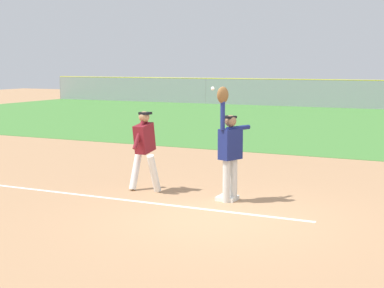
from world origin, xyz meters
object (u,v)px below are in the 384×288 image
object	(u,v)px
baseball	(213,89)
first_base	(227,198)
parked_car_red	(332,94)
fielder	(230,146)
runner	(144,145)

from	to	relation	value
baseball	first_base	bearing A→B (deg)	15.42
parked_car_red	fielder	bearing A→B (deg)	-85.55
first_base	runner	world-z (taller)	runner
first_base	runner	xyz separation A→B (m)	(-1.90, -0.01, 0.96)
runner	baseball	distance (m)	2.02
runner	parked_car_red	size ratio (longest dim) A/B	0.38
baseball	parked_car_red	bearing A→B (deg)	97.38
runner	baseball	xyz separation A→B (m)	(1.60, -0.07, 1.23)
first_base	parked_car_red	bearing A→B (deg)	97.97
first_base	parked_car_red	size ratio (longest dim) A/B	0.08
parked_car_red	runner	bearing A→B (deg)	-89.40
first_base	baseball	xyz separation A→B (m)	(-0.29, -0.08, 2.19)
runner	parked_car_red	world-z (taller)	runner
first_base	fielder	xyz separation A→B (m)	(0.08, -0.10, 1.08)
runner	parked_car_red	xyz separation A→B (m)	(-2.15, 28.89, -0.32)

